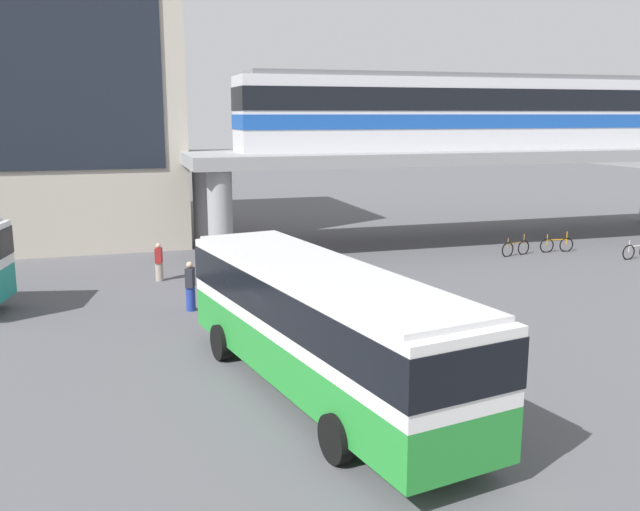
# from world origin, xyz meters

# --- Properties ---
(ground_plane) EXTENTS (120.00, 120.00, 0.00)m
(ground_plane) POSITION_xyz_m (0.00, 10.00, 0.00)
(ground_plane) COLOR #515156
(elevated_platform) EXTENTS (30.60, 7.02, 4.91)m
(elevated_platform) POSITION_xyz_m (14.44, 16.41, 4.27)
(elevated_platform) COLOR gray
(elevated_platform) RESTS_ON ground_plane
(train) EXTENTS (25.60, 2.96, 3.84)m
(train) POSITION_xyz_m (14.48, 16.41, 6.88)
(train) COLOR silver
(train) RESTS_ON elevated_platform
(bus_main) EXTENTS (4.54, 11.32, 3.22)m
(bus_main) POSITION_xyz_m (0.28, -1.51, 1.99)
(bus_main) COLOR #268C33
(bus_main) RESTS_ON ground_plane
(bicycle_brown) EXTENTS (1.76, 0.45, 1.04)m
(bicycle_brown) POSITION_xyz_m (14.34, 12.02, 0.36)
(bicycle_brown) COLOR black
(bicycle_brown) RESTS_ON ground_plane
(bicycle_orange) EXTENTS (1.79, 0.25, 1.04)m
(bicycle_orange) POSITION_xyz_m (16.77, 12.19, 0.36)
(bicycle_orange) COLOR black
(bicycle_orange) RESTS_ON ground_plane
(bicycle_silver) EXTENTS (1.79, 0.22, 1.04)m
(bicycle_silver) POSITION_xyz_m (19.42, 9.69, 0.36)
(bicycle_silver) COLOR black
(bicycle_silver) RESTS_ON ground_plane
(pedestrian_at_kerb) EXTENTS (0.39, 0.47, 1.75)m
(pedestrian_at_kerb) POSITION_xyz_m (-1.81, 6.93, 0.82)
(pedestrian_at_kerb) COLOR navy
(pedestrian_at_kerb) RESTS_ON ground_plane
(pedestrian_near_building) EXTENTS (0.34, 0.45, 1.57)m
(pedestrian_near_building) POSITION_xyz_m (-2.52, 11.78, 0.73)
(pedestrian_near_building) COLOR gray
(pedestrian_near_building) RESTS_ON ground_plane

